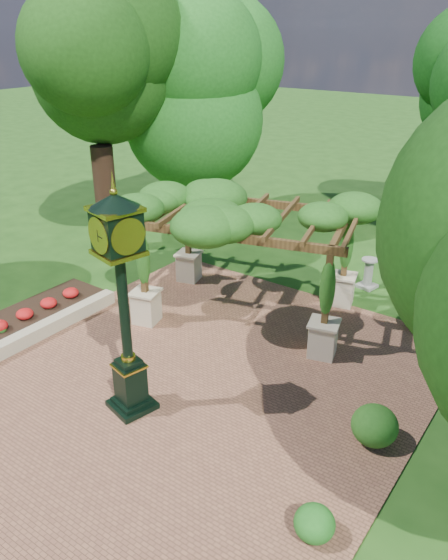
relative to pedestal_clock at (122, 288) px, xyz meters
The scene contains 12 objects.
ground 3.01m from the pedestal_clock, 30.96° to the left, with size 120.00×120.00×0.00m, color #1E4714.
brick_plaza 3.24m from the pedestal_clock, 69.44° to the left, with size 10.00×12.00×0.04m, color brown.
border_wall 5.02m from the pedestal_clock, 169.13° to the left, with size 0.35×5.00×0.40m, color #C6B793.
flower_bed 5.79m from the pedestal_clock, behind, with size 1.50×5.00×0.36m, color red.
pedestal_clock is the anchor object (origin of this frame).
pergola 5.13m from the pedestal_clock, 94.04° to the left, with size 6.53×5.00×3.64m.
sundial 9.37m from the pedestal_clock, 78.41° to the left, with size 0.64×0.64×0.98m.
shrub_front 5.50m from the pedestal_clock, ahead, with size 0.68×0.68×0.61m, color #1E5F1B.
shrub_mid 5.71m from the pedestal_clock, 23.10° to the left, with size 0.93×0.93×0.84m, color #225518.
shrub_back 8.56m from the pedestal_clock, 59.84° to the left, with size 0.85×0.85×0.76m, color #1F5619.
tree_west_near 10.54m from the pedestal_clock, 139.09° to the left, with size 4.59×4.59×9.89m.
tree_west_far 13.33m from the pedestal_clock, 124.06° to the left, with size 5.03×5.03×7.82m.
Camera 1 is at (6.80, -6.98, 7.69)m, focal length 35.00 mm.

